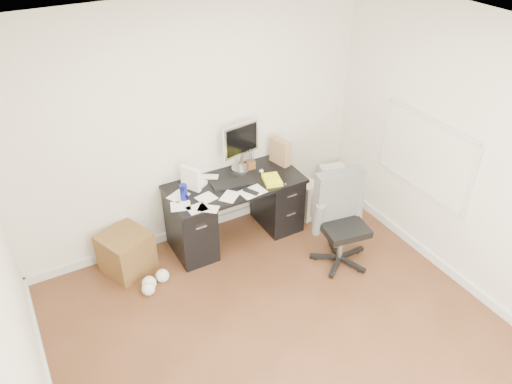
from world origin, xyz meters
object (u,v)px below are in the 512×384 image
(keyboard, at_px, (233,183))
(wicker_basket, at_px, (126,252))
(desk, at_px, (235,208))
(pc_tower, at_px, (299,196))
(lcd_monitor, at_px, (241,147))
(office_chair, at_px, (344,223))

(keyboard, distance_m, wicker_basket, 1.36)
(desk, bearing_deg, pc_tower, 3.43)
(keyboard, height_order, pc_tower, keyboard)
(lcd_monitor, xyz_separation_m, pc_tower, (0.72, -0.16, -0.80))
(lcd_monitor, height_order, office_chair, lcd_monitor)
(desk, height_order, lcd_monitor, lcd_monitor)
(lcd_monitor, bearing_deg, office_chair, -71.68)
(lcd_monitor, bearing_deg, desk, -141.02)
(pc_tower, bearing_deg, desk, 171.31)
(office_chair, height_order, pc_tower, office_chair)
(wicker_basket, bearing_deg, lcd_monitor, 5.74)
(lcd_monitor, distance_m, office_chair, 1.40)
(desk, xyz_separation_m, wicker_basket, (-1.27, 0.07, -0.17))
(lcd_monitor, height_order, wicker_basket, lcd_monitor)
(desk, bearing_deg, lcd_monitor, 48.40)
(keyboard, bearing_deg, office_chair, -39.27)
(office_chair, distance_m, pc_tower, 1.04)
(desk, distance_m, wicker_basket, 1.28)
(wicker_basket, bearing_deg, pc_tower, -0.41)
(office_chair, xyz_separation_m, wicker_basket, (-2.07, 1.01, -0.30))
(pc_tower, distance_m, wicker_basket, 2.18)
(lcd_monitor, distance_m, pc_tower, 1.09)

